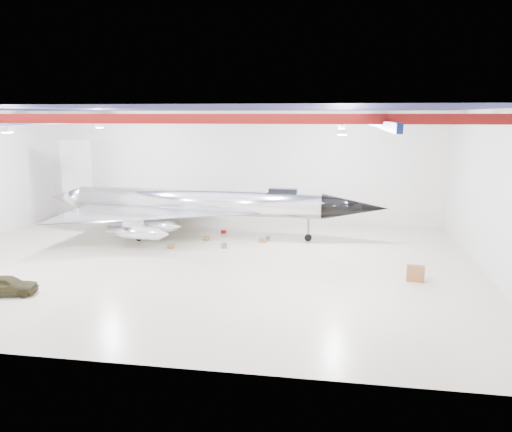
# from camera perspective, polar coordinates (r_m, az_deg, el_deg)

# --- Properties ---
(floor) EXTENTS (40.00, 40.00, 0.00)m
(floor) POSITION_cam_1_polar(r_m,az_deg,el_deg) (36.68, -6.64, -5.39)
(floor) COLOR beige
(floor) RESTS_ON ground
(wall_back) EXTENTS (40.00, 0.00, 40.00)m
(wall_back) POSITION_cam_1_polar(r_m,az_deg,el_deg) (49.96, -2.08, 5.62)
(wall_back) COLOR silver
(wall_back) RESTS_ON floor
(wall_right) EXTENTS (0.00, 30.00, 30.00)m
(wall_right) POSITION_cam_1_polar(r_m,az_deg,el_deg) (35.60, 25.85, 2.10)
(wall_right) COLOR silver
(wall_right) RESTS_ON floor
(ceiling) EXTENTS (40.00, 40.00, 0.00)m
(ceiling) POSITION_cam_1_polar(r_m,az_deg,el_deg) (35.12, -7.07, 12.06)
(ceiling) COLOR #0A0F38
(ceiling) RESTS_ON wall_back
(ceiling_structure) EXTENTS (39.50, 29.50, 1.08)m
(ceiling_structure) POSITION_cam_1_polar(r_m,az_deg,el_deg) (35.12, -7.04, 10.96)
(ceiling_structure) COLOR maroon
(ceiling_structure) RESTS_ON ceiling
(jet_aircraft) EXTENTS (30.72, 18.14, 8.38)m
(jet_aircraft) POSITION_cam_1_polar(r_m,az_deg,el_deg) (44.34, -6.82, 1.20)
(jet_aircraft) COLOR silver
(jet_aircraft) RESTS_ON floor
(jeep) EXTENTS (3.81, 2.27, 1.22)m
(jeep) POSITION_cam_1_polar(r_m,az_deg,el_deg) (33.57, -26.67, -7.09)
(jeep) COLOR #322E19
(jeep) RESTS_ON floor
(desk) EXTENTS (1.21, 0.75, 1.03)m
(desk) POSITION_cam_1_polar(r_m,az_deg,el_deg) (34.09, 17.77, -6.28)
(desk) COLOR brown
(desk) RESTS_ON floor
(crate_ply) EXTENTS (0.51, 0.43, 0.33)m
(crate_ply) POSITION_cam_1_polar(r_m,az_deg,el_deg) (40.89, -9.70, -3.47)
(crate_ply) COLOR olive
(crate_ply) RESTS_ON floor
(toolbox_red) EXTENTS (0.43, 0.35, 0.30)m
(toolbox_red) POSITION_cam_1_polar(r_m,az_deg,el_deg) (45.60, -3.73, -1.79)
(toolbox_red) COLOR maroon
(toolbox_red) RESTS_ON floor
(engine_drum) EXTENTS (0.50, 0.50, 0.40)m
(engine_drum) POSITION_cam_1_polar(r_m,az_deg,el_deg) (40.48, -3.65, -3.42)
(engine_drum) COLOR #59595B
(engine_drum) RESTS_ON floor
(parts_bin) EXTENTS (0.62, 0.55, 0.37)m
(parts_bin) POSITION_cam_1_polar(r_m,az_deg,el_deg) (42.28, 0.81, -2.77)
(parts_bin) COLOR olive
(parts_bin) RESTS_ON floor
(crate_small) EXTENTS (0.53, 0.48, 0.30)m
(crate_small) POSITION_cam_1_polar(r_m,az_deg,el_deg) (47.55, -15.30, -1.63)
(crate_small) COLOR #59595B
(crate_small) RESTS_ON floor
(oil_barrel) EXTENTS (0.56, 0.49, 0.33)m
(oil_barrel) POSITION_cam_1_polar(r_m,az_deg,el_deg) (43.10, -5.72, -2.58)
(oil_barrel) COLOR olive
(oil_barrel) RESTS_ON floor
(spares_box) EXTENTS (0.46, 0.46, 0.33)m
(spares_box) POSITION_cam_1_polar(r_m,az_deg,el_deg) (43.14, 1.34, -2.52)
(spares_box) COLOR #59595B
(spares_box) RESTS_ON floor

